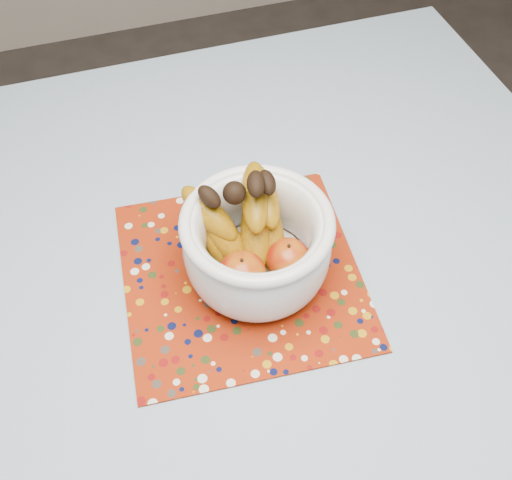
% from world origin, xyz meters
% --- Properties ---
extents(table, '(1.20, 1.20, 0.75)m').
position_xyz_m(table, '(0.00, 0.00, 0.67)').
color(table, brown).
rests_on(table, ground).
extents(tablecloth, '(1.32, 1.32, 0.01)m').
position_xyz_m(tablecloth, '(0.00, 0.00, 0.76)').
color(tablecloth, slate).
rests_on(tablecloth, table).
extents(placemat, '(0.39, 0.39, 0.00)m').
position_xyz_m(placemat, '(0.01, 0.07, 0.76)').
color(placemat, maroon).
rests_on(placemat, tablecloth).
extents(fruit_bowl, '(0.24, 0.24, 0.19)m').
position_xyz_m(fruit_bowl, '(0.03, 0.07, 0.84)').
color(fruit_bowl, silver).
rests_on(fruit_bowl, placemat).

